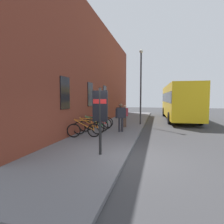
{
  "coord_description": "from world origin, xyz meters",
  "views": [
    {
      "loc": [
        -6.36,
        -1.02,
        2.16
      ],
      "look_at": [
        2.34,
        1.16,
        1.47
      ],
      "focal_mm": 29.67,
      "sensor_mm": 36.0,
      "label": 1
    }
  ],
  "objects_px": {
    "city_bus": "(179,100)",
    "pedestrian_crossing_street": "(121,115)",
    "bicycle_mid_rack": "(100,122)",
    "street_lamp": "(141,81)",
    "bicycle_under_window": "(89,128)",
    "pedestrian_near_bus": "(125,114)",
    "bicycle_by_door": "(94,125)",
    "bicycle_far_end": "(84,130)",
    "transit_info_sign": "(100,110)",
    "bicycle_leaning_wall": "(98,124)"
  },
  "relations": [
    {
      "from": "transit_info_sign",
      "to": "city_bus",
      "type": "height_order",
      "value": "city_bus"
    },
    {
      "from": "bicycle_by_door",
      "to": "street_lamp",
      "type": "bearing_deg",
      "value": -32.28
    },
    {
      "from": "transit_info_sign",
      "to": "pedestrian_crossing_street",
      "type": "height_order",
      "value": "transit_info_sign"
    },
    {
      "from": "bicycle_mid_rack",
      "to": "bicycle_leaning_wall",
      "type": "bearing_deg",
      "value": -173.74
    },
    {
      "from": "bicycle_far_end",
      "to": "city_bus",
      "type": "relative_size",
      "value": 0.16
    },
    {
      "from": "transit_info_sign",
      "to": "pedestrian_near_bus",
      "type": "relative_size",
      "value": 1.55
    },
    {
      "from": "bicycle_far_end",
      "to": "bicycle_mid_rack",
      "type": "bearing_deg",
      "value": 2.05
    },
    {
      "from": "transit_info_sign",
      "to": "street_lamp",
      "type": "height_order",
      "value": "street_lamp"
    },
    {
      "from": "bicycle_far_end",
      "to": "bicycle_by_door",
      "type": "xyz_separation_m",
      "value": [
        1.59,
        0.05,
        0.0
      ]
    },
    {
      "from": "pedestrian_crossing_street",
      "to": "bicycle_far_end",
      "type": "bearing_deg",
      "value": 142.7
    },
    {
      "from": "bicycle_leaning_wall",
      "to": "pedestrian_near_bus",
      "type": "distance_m",
      "value": 2.14
    },
    {
      "from": "bicycle_far_end",
      "to": "street_lamp",
      "type": "xyz_separation_m",
      "value": [
        5.44,
        -2.38,
        2.94
      ]
    },
    {
      "from": "bicycle_leaning_wall",
      "to": "street_lamp",
      "type": "height_order",
      "value": "street_lamp"
    },
    {
      "from": "transit_info_sign",
      "to": "pedestrian_near_bus",
      "type": "distance_m",
      "value": 6.42
    },
    {
      "from": "bicycle_far_end",
      "to": "bicycle_mid_rack",
      "type": "relative_size",
      "value": 0.99
    },
    {
      "from": "bicycle_mid_rack",
      "to": "city_bus",
      "type": "height_order",
      "value": "city_bus"
    },
    {
      "from": "bicycle_under_window",
      "to": "transit_info_sign",
      "type": "xyz_separation_m",
      "value": [
        -3.34,
        -1.74,
        1.21
      ]
    },
    {
      "from": "city_bus",
      "to": "pedestrian_crossing_street",
      "type": "xyz_separation_m",
      "value": [
        -8.39,
        4.15,
        -0.76
      ]
    },
    {
      "from": "pedestrian_near_bus",
      "to": "street_lamp",
      "type": "bearing_deg",
      "value": -29.48
    },
    {
      "from": "bicycle_by_door",
      "to": "pedestrian_crossing_street",
      "type": "bearing_deg",
      "value": -75.47
    },
    {
      "from": "transit_info_sign",
      "to": "bicycle_by_door",
      "type": "bearing_deg",
      "value": 22.7
    },
    {
      "from": "bicycle_under_window",
      "to": "bicycle_by_door",
      "type": "xyz_separation_m",
      "value": [
        0.83,
        0.01,
        0.0
      ]
    },
    {
      "from": "bicycle_by_door",
      "to": "bicycle_far_end",
      "type": "bearing_deg",
      "value": -178.2
    },
    {
      "from": "bicycle_under_window",
      "to": "city_bus",
      "type": "distance_m",
      "value": 11.29
    },
    {
      "from": "bicycle_far_end",
      "to": "city_bus",
      "type": "bearing_deg",
      "value": -28.66
    },
    {
      "from": "bicycle_mid_rack",
      "to": "transit_info_sign",
      "type": "bearing_deg",
      "value": -162.3
    },
    {
      "from": "bicycle_mid_rack",
      "to": "pedestrian_crossing_street",
      "type": "xyz_separation_m",
      "value": [
        -1.08,
        -1.64,
        0.65
      ]
    },
    {
      "from": "bicycle_under_window",
      "to": "transit_info_sign",
      "type": "relative_size",
      "value": 0.72
    },
    {
      "from": "transit_info_sign",
      "to": "pedestrian_near_bus",
      "type": "height_order",
      "value": "transit_info_sign"
    },
    {
      "from": "bicycle_leaning_wall",
      "to": "pedestrian_crossing_street",
      "type": "relative_size",
      "value": 0.99
    },
    {
      "from": "bicycle_by_door",
      "to": "bicycle_mid_rack",
      "type": "relative_size",
      "value": 1.01
    },
    {
      "from": "bicycle_under_window",
      "to": "transit_info_sign",
      "type": "height_order",
      "value": "transit_info_sign"
    },
    {
      "from": "bicycle_leaning_wall",
      "to": "pedestrian_crossing_street",
      "type": "distance_m",
      "value": 1.73
    },
    {
      "from": "bicycle_far_end",
      "to": "transit_info_sign",
      "type": "height_order",
      "value": "transit_info_sign"
    },
    {
      "from": "bicycle_mid_rack",
      "to": "bicycle_under_window",
      "type": "bearing_deg",
      "value": -178.38
    },
    {
      "from": "street_lamp",
      "to": "transit_info_sign",
      "type": "bearing_deg",
      "value": 175.13
    },
    {
      "from": "bicycle_far_end",
      "to": "bicycle_under_window",
      "type": "relative_size",
      "value": 0.98
    },
    {
      "from": "street_lamp",
      "to": "pedestrian_near_bus",
      "type": "bearing_deg",
      "value": 150.52
    },
    {
      "from": "transit_info_sign",
      "to": "bicycle_far_end",
      "type": "bearing_deg",
      "value": 33.33
    },
    {
      "from": "bicycle_under_window",
      "to": "pedestrian_near_bus",
      "type": "bearing_deg",
      "value": -26.22
    },
    {
      "from": "bicycle_mid_rack",
      "to": "pedestrian_near_bus",
      "type": "relative_size",
      "value": 1.1
    },
    {
      "from": "bicycle_far_end",
      "to": "pedestrian_crossing_street",
      "type": "relative_size",
      "value": 0.99
    },
    {
      "from": "street_lamp",
      "to": "bicycle_far_end",
      "type": "bearing_deg",
      "value": 156.38
    },
    {
      "from": "bicycle_under_window",
      "to": "pedestrian_near_bus",
      "type": "height_order",
      "value": "pedestrian_near_bus"
    },
    {
      "from": "bicycle_mid_rack",
      "to": "street_lamp",
      "type": "height_order",
      "value": "street_lamp"
    },
    {
      "from": "street_lamp",
      "to": "bicycle_leaning_wall",
      "type": "bearing_deg",
      "value": 141.85
    },
    {
      "from": "city_bus",
      "to": "bicycle_under_window",
      "type": "bearing_deg",
      "value": 149.27
    },
    {
      "from": "bicycle_under_window",
      "to": "bicycle_by_door",
      "type": "distance_m",
      "value": 0.83
    },
    {
      "from": "bicycle_mid_rack",
      "to": "pedestrian_near_bus",
      "type": "distance_m",
      "value": 1.81
    },
    {
      "from": "bicycle_mid_rack",
      "to": "pedestrian_crossing_street",
      "type": "height_order",
      "value": "pedestrian_crossing_street"
    }
  ]
}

